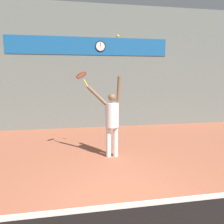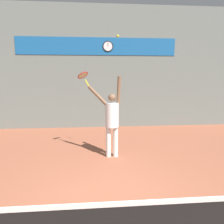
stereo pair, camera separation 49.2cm
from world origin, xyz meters
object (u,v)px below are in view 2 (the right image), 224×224
(scoreboard_clock, at_px, (108,46))
(tennis_player, at_px, (112,118))
(tennis_ball, at_px, (118,36))
(tennis_racket, at_px, (83,76))

(scoreboard_clock, bearing_deg, tennis_player, -92.60)
(tennis_ball, bearing_deg, tennis_player, 154.04)
(tennis_racket, bearing_deg, tennis_player, -33.42)
(tennis_player, distance_m, tennis_ball, 2.07)
(scoreboard_clock, bearing_deg, tennis_racket, -106.75)
(scoreboard_clock, relative_size, tennis_ball, 6.16)
(tennis_player, height_order, tennis_ball, tennis_ball)
(scoreboard_clock, bearing_deg, tennis_ball, -90.21)
(tennis_player, height_order, tennis_racket, tennis_racket)
(tennis_player, relative_size, tennis_ball, 30.90)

